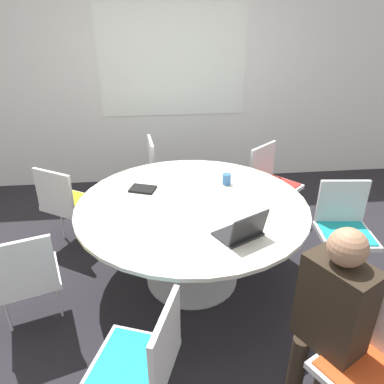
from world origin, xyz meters
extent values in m
plane|color=black|center=(0.00, 0.00, 0.00)|extent=(16.00, 16.00, 0.00)
cube|color=silver|center=(0.00, 2.17, 1.35)|extent=(8.00, 0.06, 2.70)
cube|color=white|center=(0.00, 2.13, 1.55)|extent=(1.80, 0.01, 1.30)
cylinder|color=#B7B7BC|center=(0.00, 0.00, 0.01)|extent=(0.79, 0.79, 0.02)
cylinder|color=#B7B7BC|center=(0.00, 0.00, 0.37)|extent=(0.16, 0.16, 0.71)
cylinder|color=silver|center=(0.00, 0.00, 0.74)|extent=(1.85, 1.85, 0.03)
cube|color=silver|center=(0.75, -1.40, 0.44)|extent=(0.58, 0.59, 0.04)
cube|color=#E04C1E|center=(0.75, -1.40, 0.47)|extent=(0.51, 0.52, 0.01)
cylinder|color=silver|center=(0.66, -1.24, 0.21)|extent=(0.02, 0.02, 0.42)
cube|color=silver|center=(1.28, -0.14, 0.44)|extent=(0.48, 0.46, 0.04)
cube|color=teal|center=(1.28, -0.14, 0.47)|extent=(0.42, 0.41, 0.01)
cube|color=silver|center=(1.30, 0.06, 0.66)|extent=(0.42, 0.07, 0.40)
cylinder|color=silver|center=(1.46, -0.16, 0.21)|extent=(0.02, 0.02, 0.42)
cylinder|color=silver|center=(1.10, -0.12, 0.21)|extent=(0.02, 0.02, 0.42)
cube|color=silver|center=(0.99, 0.83, 0.44)|extent=(0.61, 0.60, 0.04)
cube|color=red|center=(0.99, 0.83, 0.47)|extent=(0.53, 0.53, 0.01)
cube|color=silver|center=(0.86, 0.98, 0.66)|extent=(0.34, 0.29, 0.40)
cylinder|color=silver|center=(1.13, 0.94, 0.21)|extent=(0.02, 0.02, 0.42)
cylinder|color=silver|center=(0.85, 0.71, 0.21)|extent=(0.02, 0.02, 0.42)
cube|color=silver|center=(-0.12, 1.28, 0.44)|extent=(0.46, 0.48, 0.04)
cube|color=teal|center=(-0.12, 1.28, 0.47)|extent=(0.40, 0.42, 0.01)
cube|color=silver|center=(-0.31, 1.27, 0.66)|extent=(0.07, 0.42, 0.40)
cylinder|color=silver|center=(-0.13, 1.46, 0.21)|extent=(0.02, 0.02, 0.42)
cylinder|color=silver|center=(-0.10, 1.10, 0.21)|extent=(0.02, 0.02, 0.42)
cube|color=silver|center=(-1.09, 0.68, 0.44)|extent=(0.60, 0.59, 0.04)
cube|color=gold|center=(-1.09, 0.68, 0.47)|extent=(0.52, 0.52, 0.01)
cube|color=silver|center=(-1.20, 0.52, 0.66)|extent=(0.37, 0.25, 0.40)
cylinder|color=silver|center=(-1.24, 0.78, 0.21)|extent=(0.02, 0.02, 0.42)
cylinder|color=silver|center=(-0.94, 0.59, 0.21)|extent=(0.02, 0.02, 0.42)
cube|color=silver|center=(-1.23, -0.39, 0.44)|extent=(0.55, 0.53, 0.04)
cube|color=gold|center=(-1.23, -0.39, 0.47)|extent=(0.48, 0.47, 0.01)
cube|color=silver|center=(-1.17, -0.58, 0.66)|extent=(0.41, 0.16, 0.40)
cylinder|color=silver|center=(-1.40, -0.45, 0.21)|extent=(0.02, 0.02, 0.42)
cylinder|color=silver|center=(-1.06, -0.34, 0.21)|extent=(0.02, 0.02, 0.42)
cube|color=silver|center=(-0.46, -1.21, 0.44)|extent=(0.55, 0.56, 0.04)
cube|color=teal|center=(-0.46, -1.21, 0.47)|extent=(0.48, 0.49, 0.01)
cube|color=silver|center=(-0.27, -1.27, 0.66)|extent=(0.18, 0.40, 0.40)
cylinder|color=silver|center=(-0.39, -1.04, 0.21)|extent=(0.02, 0.02, 0.42)
cylinder|color=#2D2319|center=(0.51, -1.16, 0.23)|extent=(0.10, 0.10, 0.46)
cube|color=#2D2319|center=(0.64, -1.19, 0.74)|extent=(0.36, 0.42, 0.55)
sphere|color=#A87A5B|center=(0.64, -1.19, 1.11)|extent=(0.20, 0.20, 0.20)
cube|color=#232326|center=(0.26, -0.49, 0.76)|extent=(0.37, 0.34, 0.02)
cube|color=#232326|center=(0.31, -0.58, 0.87)|extent=(0.29, 0.19, 0.20)
cube|color=black|center=(0.31, -0.58, 0.87)|extent=(0.26, 0.16, 0.17)
cube|color=black|center=(-0.39, 0.28, 0.77)|extent=(0.25, 0.21, 0.02)
cylinder|color=#33669E|center=(0.34, 0.32, 0.80)|extent=(0.08, 0.08, 0.10)
camera|label=1|loc=(-0.29, -2.61, 2.18)|focal=35.00mm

